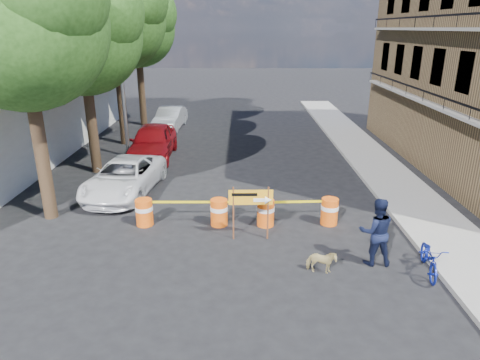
{
  "coord_description": "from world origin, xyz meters",
  "views": [
    {
      "loc": [
        -0.21,
        -11.53,
        6.2
      ],
      "look_at": [
        -0.25,
        2.2,
        1.3
      ],
      "focal_mm": 32.0,
      "sensor_mm": 36.0,
      "label": 1
    }
  ],
  "objects_px": {
    "barrel_mid_left": "(219,212)",
    "pedestrian": "(376,232)",
    "suv_white": "(124,177)",
    "barrel_far_right": "(329,211)",
    "sedan_silver": "(170,118)",
    "bicycle": "(432,244)",
    "barrel_mid_right": "(266,212)",
    "sedan_red": "(153,142)",
    "barrel_far_left": "(144,212)",
    "dog": "(321,262)",
    "detour_sign": "(256,201)"
  },
  "relations": [
    {
      "from": "barrel_mid_right",
      "to": "dog",
      "type": "relative_size",
      "value": 1.14
    },
    {
      "from": "barrel_far_left",
      "to": "bicycle",
      "type": "relative_size",
      "value": 0.52
    },
    {
      "from": "barrel_far_left",
      "to": "suv_white",
      "type": "bearing_deg",
      "value": 115.56
    },
    {
      "from": "pedestrian",
      "to": "sedan_silver",
      "type": "height_order",
      "value": "pedestrian"
    },
    {
      "from": "barrel_far_left",
      "to": "detour_sign",
      "type": "bearing_deg",
      "value": -15.23
    },
    {
      "from": "barrel_mid_right",
      "to": "bicycle",
      "type": "distance_m",
      "value": 5.12
    },
    {
      "from": "barrel_mid_left",
      "to": "barrel_far_right",
      "type": "xyz_separation_m",
      "value": [
        3.66,
        0.09,
        0.0
      ]
    },
    {
      "from": "barrel_far_right",
      "to": "detour_sign",
      "type": "bearing_deg",
      "value": -156.24
    },
    {
      "from": "barrel_mid_right",
      "to": "sedan_red",
      "type": "distance_m",
      "value": 9.4
    },
    {
      "from": "dog",
      "to": "suv_white",
      "type": "relative_size",
      "value": 0.16
    },
    {
      "from": "dog",
      "to": "barrel_far_left",
      "type": "bearing_deg",
      "value": 71.99
    },
    {
      "from": "sedan_silver",
      "to": "pedestrian",
      "type": "bearing_deg",
      "value": -59.44
    },
    {
      "from": "barrel_mid_right",
      "to": "bicycle",
      "type": "height_order",
      "value": "bicycle"
    },
    {
      "from": "barrel_far_right",
      "to": "bicycle",
      "type": "bearing_deg",
      "value": -55.51
    },
    {
      "from": "barrel_mid_right",
      "to": "barrel_far_right",
      "type": "relative_size",
      "value": 1.0
    },
    {
      "from": "suv_white",
      "to": "barrel_far_right",
      "type": "bearing_deg",
      "value": -13.95
    },
    {
      "from": "barrel_mid_right",
      "to": "suv_white",
      "type": "height_order",
      "value": "suv_white"
    },
    {
      "from": "pedestrian",
      "to": "bicycle",
      "type": "xyz_separation_m",
      "value": [
        1.33,
        -0.49,
        -0.11
      ]
    },
    {
      "from": "barrel_mid_left",
      "to": "suv_white",
      "type": "relative_size",
      "value": 0.19
    },
    {
      "from": "barrel_mid_right",
      "to": "dog",
      "type": "xyz_separation_m",
      "value": [
        1.33,
        -2.94,
        -0.14
      ]
    },
    {
      "from": "bicycle",
      "to": "suv_white",
      "type": "bearing_deg",
      "value": 159.4
    },
    {
      "from": "pedestrian",
      "to": "sedan_silver",
      "type": "xyz_separation_m",
      "value": [
        -8.27,
        16.85,
        -0.28
      ]
    },
    {
      "from": "pedestrian",
      "to": "barrel_mid_right",
      "type": "bearing_deg",
      "value": -38.42
    },
    {
      "from": "sedan_red",
      "to": "sedan_silver",
      "type": "height_order",
      "value": "sedan_red"
    },
    {
      "from": "barrel_far_right",
      "to": "bicycle",
      "type": "xyz_separation_m",
      "value": [
        2.07,
        -3.02,
        0.39
      ]
    },
    {
      "from": "barrel_mid_left",
      "to": "barrel_far_right",
      "type": "relative_size",
      "value": 1.0
    },
    {
      "from": "barrel_mid_right",
      "to": "bicycle",
      "type": "relative_size",
      "value": 0.52
    },
    {
      "from": "barrel_far_right",
      "to": "pedestrian",
      "type": "xyz_separation_m",
      "value": [
        0.74,
        -2.53,
        0.5
      ]
    },
    {
      "from": "barrel_mid_left",
      "to": "barrel_mid_right",
      "type": "bearing_deg",
      "value": -1.06
    },
    {
      "from": "barrel_far_right",
      "to": "bicycle",
      "type": "distance_m",
      "value": 3.68
    },
    {
      "from": "sedan_red",
      "to": "barrel_mid_right",
      "type": "bearing_deg",
      "value": -56.89
    },
    {
      "from": "detour_sign",
      "to": "barrel_mid_left",
      "type": "bearing_deg",
      "value": 138.44
    },
    {
      "from": "sedan_red",
      "to": "suv_white",
      "type": "bearing_deg",
      "value": -92.69
    },
    {
      "from": "barrel_far_right",
      "to": "dog",
      "type": "bearing_deg",
      "value": -104.71
    },
    {
      "from": "barrel_far_right",
      "to": "barrel_mid_left",
      "type": "bearing_deg",
      "value": -178.65
    },
    {
      "from": "bicycle",
      "to": "barrel_mid_left",
      "type": "bearing_deg",
      "value": 163.58
    },
    {
      "from": "barrel_mid_left",
      "to": "sedan_silver",
      "type": "bearing_deg",
      "value": 105.01
    },
    {
      "from": "barrel_mid_right",
      "to": "barrel_mid_left",
      "type": "bearing_deg",
      "value": 178.94
    },
    {
      "from": "sedan_silver",
      "to": "barrel_far_left",
      "type": "bearing_deg",
      "value": -80.08
    },
    {
      "from": "barrel_mid_right",
      "to": "pedestrian",
      "type": "distance_m",
      "value": 3.78
    },
    {
      "from": "bicycle",
      "to": "sedan_red",
      "type": "relative_size",
      "value": 0.35
    },
    {
      "from": "detour_sign",
      "to": "sedan_silver",
      "type": "xyz_separation_m",
      "value": [
        -5.05,
        15.41,
        -0.56
      ]
    },
    {
      "from": "barrel_mid_left",
      "to": "suv_white",
      "type": "xyz_separation_m",
      "value": [
        -3.86,
        2.89,
        0.2
      ]
    },
    {
      "from": "detour_sign",
      "to": "sedan_red",
      "type": "height_order",
      "value": "detour_sign"
    },
    {
      "from": "barrel_mid_left",
      "to": "barrel_far_right",
      "type": "height_order",
      "value": "same"
    },
    {
      "from": "barrel_mid_left",
      "to": "pedestrian",
      "type": "distance_m",
      "value": 5.06
    },
    {
      "from": "sedan_red",
      "to": "barrel_far_right",
      "type": "bearing_deg",
      "value": -46.98
    },
    {
      "from": "sedan_silver",
      "to": "dog",
      "type": "bearing_deg",
      "value": -64.42
    },
    {
      "from": "barrel_mid_left",
      "to": "bicycle",
      "type": "relative_size",
      "value": 0.52
    },
    {
      "from": "barrel_mid_left",
      "to": "bicycle",
      "type": "height_order",
      "value": "bicycle"
    }
  ]
}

